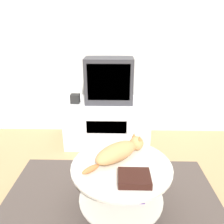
# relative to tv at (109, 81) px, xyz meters

# --- Properties ---
(ground_plane) EXTENTS (12.00, 12.00, 0.00)m
(ground_plane) POSITION_rel_tv_xyz_m (0.05, -1.14, -0.82)
(ground_plane) COLOR tan
(wall_back) EXTENTS (8.00, 0.05, 2.60)m
(wall_back) POSITION_rel_tv_xyz_m (0.05, 0.38, 0.48)
(wall_back) COLOR silver
(wall_back) RESTS_ON ground_plane
(rug) EXTENTS (1.86, 1.39, 0.02)m
(rug) POSITION_rel_tv_xyz_m (0.05, -1.14, -0.81)
(rug) COLOR #4C423D
(rug) RESTS_ON ground_plane
(tv_stand) EXTENTS (1.03, 0.54, 0.55)m
(tv_stand) POSITION_rel_tv_xyz_m (-0.02, 0.02, -0.54)
(tv_stand) COLOR white
(tv_stand) RESTS_ON ground_plane
(tv) EXTENTS (0.55, 0.30, 0.53)m
(tv) POSITION_rel_tv_xyz_m (0.00, 0.00, 0.00)
(tv) COLOR #333338
(tv) RESTS_ON tv_stand
(speaker) EXTENTS (0.10, 0.10, 0.10)m
(speaker) POSITION_rel_tv_xyz_m (-0.40, -0.04, -0.21)
(speaker) COLOR black
(speaker) RESTS_ON tv_stand
(coffee_table) EXTENTS (0.75, 0.75, 0.43)m
(coffee_table) POSITION_rel_tv_xyz_m (0.13, -1.14, -0.52)
(coffee_table) COLOR #B2B2B7
(coffee_table) RESTS_ON rug
(dvd_box) EXTENTS (0.22, 0.18, 0.05)m
(dvd_box) POSITION_rel_tv_xyz_m (0.21, -1.31, -0.34)
(dvd_box) COLOR black
(dvd_box) RESTS_ON coffee_table
(cat) EXTENTS (0.47, 0.44, 0.14)m
(cat) POSITION_rel_tv_xyz_m (0.12, -1.05, -0.30)
(cat) COLOR tan
(cat) RESTS_ON coffee_table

